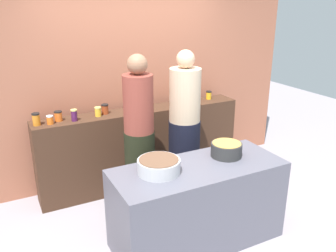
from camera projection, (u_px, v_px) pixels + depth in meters
The scene contains 18 objects.
ground at pixel (182, 224), 3.96m from camera, with size 12.00×12.00×0.00m, color gray.
storefront_wall at pixel (130, 69), 4.67m from camera, with size 4.80×0.12×3.00m, color #A35F46.
display_shelf at pixel (142, 147), 4.71m from camera, with size 2.70×0.36×1.03m, color #42291B.
prep_table at pixel (198, 204), 3.57m from camera, with size 1.70×0.70×0.84m, color #575663.
preserve_jar_0 at pixel (36, 119), 3.95m from camera, with size 0.09×0.09×0.14m.
preserve_jar_1 at pixel (50, 120), 4.00m from camera, with size 0.08×0.08×0.10m.
preserve_jar_2 at pixel (58, 116), 4.09m from camera, with size 0.09×0.09×0.12m.
preserve_jar_3 at pixel (74, 115), 4.10m from camera, with size 0.07×0.07×0.14m.
preserve_jar_4 at pixel (98, 112), 4.26m from camera, with size 0.08×0.08×0.11m.
preserve_jar_5 at pixel (105, 109), 4.35m from camera, with size 0.09×0.09×0.12m.
preserve_jar_6 at pixel (146, 104), 4.59m from camera, with size 0.08×0.08×0.10m.
preserve_jar_7 at pixel (177, 100), 4.71m from camera, with size 0.07×0.07×0.14m.
preserve_jar_8 at pixel (197, 96), 4.95m from camera, with size 0.07×0.07×0.11m.
preserve_jar_9 at pixel (209, 95), 5.00m from camera, with size 0.08×0.08×0.11m.
cooking_pot_left at pixel (159, 166), 3.28m from camera, with size 0.40×0.40×0.14m.
cooking_pot_center at pixel (226, 150), 3.63m from camera, with size 0.32×0.32×0.14m.
cook_with_tongs at pixel (140, 145), 3.90m from camera, with size 0.34×0.34×1.84m.
cook_in_cap at pixel (184, 135), 4.26m from camera, with size 0.38×0.38×1.84m.
Camera 1 is at (-1.67, -2.92, 2.36)m, focal length 38.17 mm.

